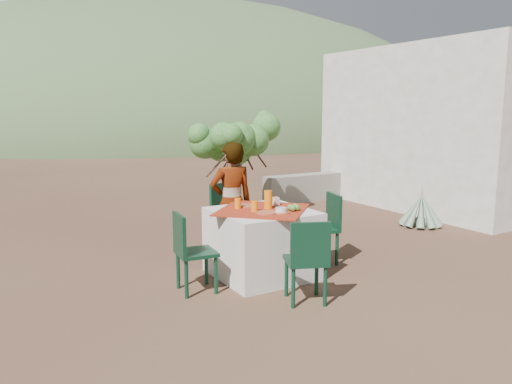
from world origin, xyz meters
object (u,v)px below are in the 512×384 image
at_px(chair_left, 190,249).
at_px(guesthouse, 453,128).
at_px(chair_near, 308,258).
at_px(person, 231,203).
at_px(agave, 421,211).
at_px(chair_far, 229,215).
at_px(table, 262,242).
at_px(chair_right, 326,225).
at_px(shrub_tree, 239,146).
at_px(juice_pitcher, 268,200).

bearing_deg(chair_left, guesthouse, -66.51).
xyz_separation_m(chair_near, person, (0.01, 1.58, 0.28)).
bearing_deg(agave, chair_near, -153.81).
bearing_deg(person, chair_far, -104.97).
bearing_deg(chair_far, table, -110.46).
relative_size(chair_right, guesthouse, 0.20).
xyz_separation_m(chair_left, chair_right, (1.83, 0.12, 0.01)).
height_order(shrub_tree, juice_pitcher, shrub_tree).
xyz_separation_m(chair_far, juice_pitcher, (0.01, -0.96, 0.35)).
relative_size(person, juice_pitcher, 7.25).
xyz_separation_m(chair_near, shrub_tree, (1.21, 3.61, 0.80)).
height_order(table, juice_pitcher, juice_pitcher).
distance_m(chair_right, agave, 2.63).
bearing_deg(guesthouse, person, -167.05).
bearing_deg(chair_left, chair_near, -129.08).
bearing_deg(shrub_tree, chair_far, -122.18).
height_order(chair_far, chair_right, chair_far).
xyz_separation_m(chair_near, chair_left, (-0.85, 0.86, -0.00)).
bearing_deg(chair_near, juice_pitcher, -76.56).
relative_size(shrub_tree, guesthouse, 0.38).
xyz_separation_m(table, guesthouse, (5.51, 1.92, 1.12)).
xyz_separation_m(chair_left, shrub_tree, (2.06, 2.75, 0.80)).
bearing_deg(table, agave, 12.70).
xyz_separation_m(chair_far, chair_right, (0.85, -0.93, -0.04)).
xyz_separation_m(chair_left, guesthouse, (6.43, 2.01, 1.04)).
height_order(table, agave, table).
distance_m(chair_near, shrub_tree, 3.89).
relative_size(chair_far, chair_near, 1.11).
relative_size(table, guesthouse, 0.31).
relative_size(chair_far, person, 0.62).
xyz_separation_m(agave, guesthouse, (2.08, 1.15, 1.25)).
bearing_deg(guesthouse, juice_pitcher, -160.56).
distance_m(table, chair_far, 0.97).
bearing_deg(shrub_tree, chair_left, -126.79).
relative_size(chair_near, shrub_tree, 0.52).
height_order(chair_near, guesthouse, guesthouse).
bearing_deg(guesthouse, shrub_tree, 170.31).
bearing_deg(chair_far, person, -127.84).
xyz_separation_m(chair_right, juice_pitcher, (-0.84, -0.03, 0.39)).
relative_size(chair_near, guesthouse, 0.20).
height_order(chair_left, person, person).
relative_size(chair_far, juice_pitcher, 4.52).
distance_m(table, juice_pitcher, 0.49).
bearing_deg(juice_pitcher, chair_right, 2.08).
xyz_separation_m(chair_left, person, (0.86, 0.73, 0.28)).
height_order(chair_near, person, person).
bearing_deg(agave, shrub_tree, 140.44).
height_order(chair_far, person, person).
relative_size(table, chair_left, 1.57).
xyz_separation_m(chair_near, juice_pitcher, (0.14, 0.95, 0.40)).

